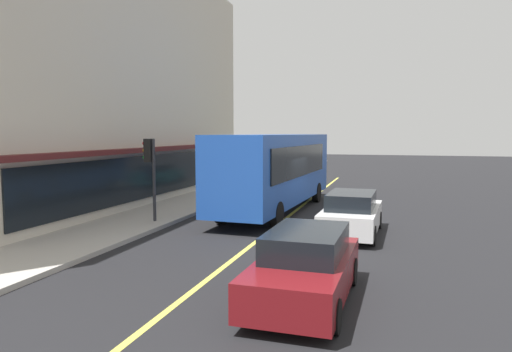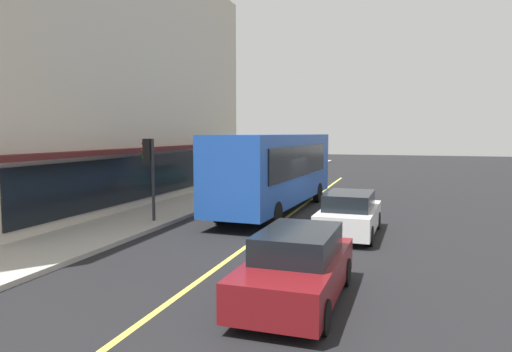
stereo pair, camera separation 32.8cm
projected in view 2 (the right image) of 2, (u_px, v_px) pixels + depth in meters
ground at (290, 215)px, 20.26m from camera, size 120.00×120.00×0.00m
sidewalk at (176, 208)px, 21.88m from camera, size 80.00×3.10×0.15m
lane_centre_stripe at (290, 215)px, 20.26m from camera, size 36.00×0.16×0.01m
storefront_building at (61, 76)px, 22.52m from camera, size 26.42×9.10×12.68m
bus at (276, 168)px, 21.12m from camera, size 11.25×3.09×3.50m
traffic_light at (149, 160)px, 18.08m from camera, size 0.30×0.52×3.20m
car_maroon at (297, 267)px, 9.83m from camera, size 4.34×1.93×1.52m
car_white at (350, 214)px, 16.23m from camera, size 4.35×1.97×1.52m
car_teal at (282, 178)px, 29.50m from camera, size 4.33×1.91×1.52m
pedestrian_by_curb at (215, 178)px, 25.08m from camera, size 0.34×0.34×1.69m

